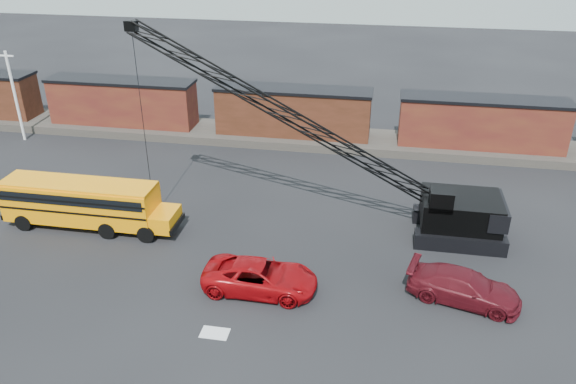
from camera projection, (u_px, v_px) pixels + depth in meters
name	position (u px, v px, depth m)	size (l,w,h in m)	color
ground	(227.00, 284.00, 31.29)	(160.00, 160.00, 0.00)	black
gravel_berm	(293.00, 137.00, 50.45)	(120.00, 5.00, 0.70)	#49433C
boxcar_west_near	(123.00, 102.00, 51.86)	(13.70, 3.10, 4.17)	#481415
boxcar_mid	(293.00, 111.00, 49.36)	(13.70, 3.10, 4.17)	#502416
boxcar_east_near	(482.00, 122.00, 46.85)	(13.70, 3.10, 4.17)	#481415
utility_pole	(15.00, 95.00, 48.97)	(1.40, 0.24, 8.00)	silver
snow_patch	(215.00, 333.00, 27.70)	(1.40, 0.90, 0.02)	silver
school_bus	(86.00, 202.00, 36.18)	(11.65, 2.65, 3.19)	orange
red_pickup	(260.00, 277.00, 30.46)	(2.87, 6.23, 1.73)	#9A070C
maroon_suv	(464.00, 287.00, 29.66)	(2.40, 5.90, 1.71)	#4E0D15
crawler_crane	(303.00, 124.00, 34.08)	(23.35, 4.20, 13.14)	black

